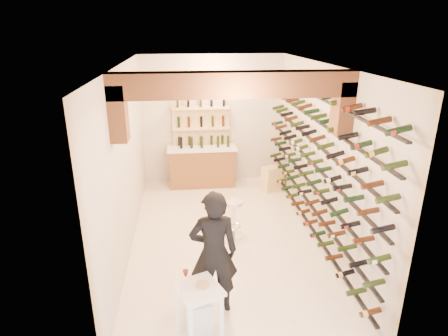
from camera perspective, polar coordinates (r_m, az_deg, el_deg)
name	(u,v)px	position (r m, az deg, el deg)	size (l,w,h in m)	color
ground	(226,237)	(7.49, 0.25, -10.18)	(6.00, 6.00, 0.00)	white
room_shell	(228,126)	(6.40, 0.54, 6.31)	(3.52, 6.02, 3.21)	beige
wine_rack	(309,158)	(7.17, 12.52, 1.50)	(0.32, 5.70, 2.56)	black
back_counter	(202,165)	(9.65, -3.26, 0.39)	(1.70, 0.62, 1.29)	brown
back_shelving	(201,138)	(9.69, -3.41, 4.41)	(1.40, 0.31, 2.73)	#E0BB7E
tasting_table	(198,297)	(5.06, -3.81, -18.51)	(0.69, 0.69, 0.92)	white
white_stool	(198,314)	(5.46, -3.93, -20.74)	(0.33, 0.33, 0.42)	white
person	(214,253)	(5.33, -1.54, -12.47)	(0.66, 0.44, 1.81)	black
chrome_barstool	(233,216)	(7.32, 1.38, -7.12)	(0.38, 0.38, 0.74)	silver
crate_lower	(272,183)	(9.60, 7.12, -2.25)	(0.53, 0.37, 0.32)	#E5C37D
crate_upper	(272,172)	(9.49, 7.20, -0.61)	(0.47, 0.32, 0.27)	#E5C37D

